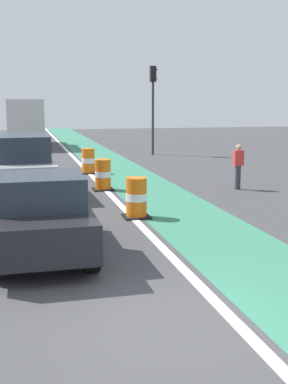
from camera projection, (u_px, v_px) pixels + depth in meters
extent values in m
plane|color=#424244|center=(173.00, 325.00, 7.00)|extent=(100.00, 100.00, 0.00)
cube|color=#387F60|center=(140.00, 183.00, 19.02)|extent=(2.50, 80.00, 0.01)
cube|color=silver|center=(101.00, 185.00, 18.66)|extent=(0.20, 80.00, 0.01)
cube|color=black|center=(42.00, 221.00, 10.11)|extent=(1.84, 4.10, 0.72)
cube|color=#232D38|center=(41.00, 191.00, 9.75)|extent=(1.62, 1.72, 0.64)
cylinder|color=black|center=(3.00, 226.00, 11.20)|extent=(0.28, 0.68, 0.68)
cylinder|color=black|center=(76.00, 222.00, 11.59)|extent=(0.28, 0.68, 0.68)
cylinder|color=black|center=(91.00, 254.00, 9.16)|extent=(0.28, 0.68, 0.68)
cube|color=#9EA0A5|center=(23.00, 173.00, 16.37)|extent=(2.00, 4.66, 0.90)
cube|color=#232D38|center=(22.00, 147.00, 16.22)|extent=(1.72, 2.91, 0.80)
cylinder|color=black|center=(45.00, 179.00, 18.02)|extent=(0.30, 0.69, 0.68)
cylinder|color=black|center=(53.00, 192.00, 15.33)|extent=(0.30, 0.69, 0.68)
cylinder|color=orange|center=(136.00, 208.00, 13.47)|extent=(0.56, 0.56, 0.42)
cylinder|color=white|center=(136.00, 197.00, 13.42)|extent=(0.57, 0.57, 0.21)
cylinder|color=orange|center=(136.00, 185.00, 13.36)|extent=(0.56, 0.56, 0.42)
cube|color=black|center=(136.00, 216.00, 13.51)|extent=(0.73, 0.73, 0.04)
cylinder|color=orange|center=(103.00, 183.00, 17.65)|extent=(0.56, 0.56, 0.42)
cylinder|color=white|center=(103.00, 174.00, 17.60)|extent=(0.57, 0.57, 0.21)
cylinder|color=orange|center=(103.00, 165.00, 17.54)|extent=(0.56, 0.56, 0.42)
cube|color=black|center=(103.00, 189.00, 17.69)|extent=(0.73, 0.73, 0.04)
cylinder|color=orange|center=(88.00, 168.00, 21.68)|extent=(0.56, 0.56, 0.42)
cylinder|color=white|center=(88.00, 161.00, 21.62)|extent=(0.57, 0.57, 0.21)
cylinder|color=orange|center=(88.00, 153.00, 21.56)|extent=(0.56, 0.56, 0.42)
cube|color=black|center=(88.00, 173.00, 21.72)|extent=(0.73, 0.73, 0.04)
cube|color=beige|center=(26.00, 118.00, 33.51)|extent=(2.35, 5.62, 2.50)
cube|color=#19478C|center=(26.00, 123.00, 37.27)|extent=(2.22, 1.92, 2.10)
cylinder|color=black|center=(12.00, 137.00, 37.03)|extent=(0.31, 0.96, 0.96)
cylinder|color=black|center=(40.00, 136.00, 37.51)|extent=(0.31, 0.96, 0.96)
cylinder|color=black|center=(10.00, 142.00, 32.20)|extent=(0.31, 0.96, 0.96)
cylinder|color=black|center=(43.00, 142.00, 32.68)|extent=(0.31, 0.96, 0.96)
cylinder|color=#2D2D2D|center=(153.00, 119.00, 28.94)|extent=(0.14, 0.14, 4.20)
cube|color=black|center=(153.00, 74.00, 28.48)|extent=(0.32, 0.32, 0.90)
sphere|color=red|center=(156.00, 69.00, 28.47)|extent=(0.16, 0.16, 0.16)
sphere|color=green|center=(156.00, 79.00, 28.57)|extent=(0.16, 0.16, 0.16)
cylinder|color=#33333D|center=(238.00, 177.00, 17.72)|extent=(0.20, 0.20, 0.86)
cube|color=red|center=(239.00, 158.00, 17.59)|extent=(0.34, 0.20, 0.54)
sphere|color=tan|center=(239.00, 147.00, 17.52)|extent=(0.20, 0.20, 0.20)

